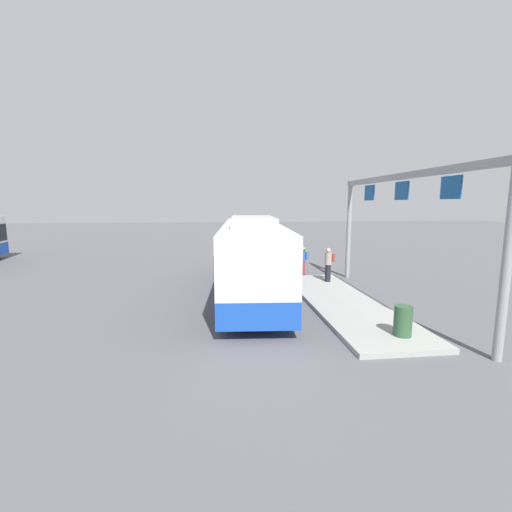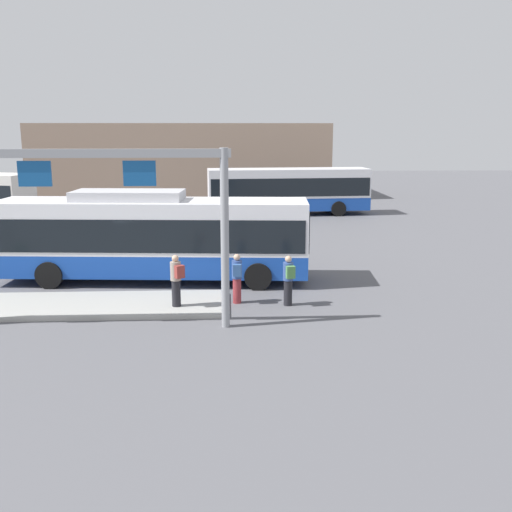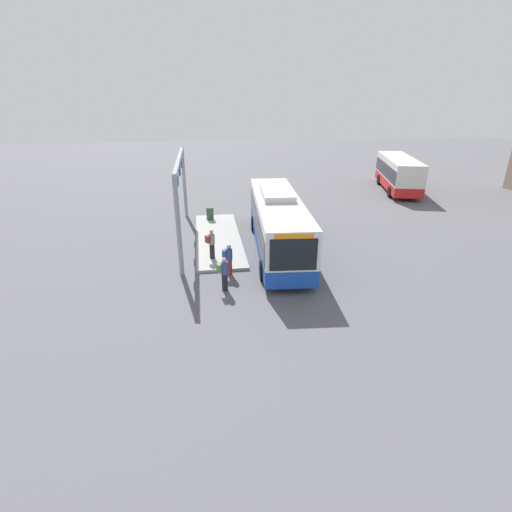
{
  "view_description": "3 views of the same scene",
  "coord_description": "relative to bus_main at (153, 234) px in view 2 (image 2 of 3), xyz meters",
  "views": [
    {
      "loc": [
        -15.48,
        1.66,
        4.03
      ],
      "look_at": [
        2.68,
        -0.49,
        1.28
      ],
      "focal_mm": 24.72,
      "sensor_mm": 36.0,
      "label": 1
    },
    {
      "loc": [
        2.8,
        -22.16,
        5.7
      ],
      "look_at": [
        3.8,
        -1.95,
        1.35
      ],
      "focal_mm": 41.51,
      "sensor_mm": 36.0,
      "label": 2
    },
    {
      "loc": [
        21.03,
        -4.31,
        8.56
      ],
      "look_at": [
        3.95,
        -1.85,
        1.32
      ],
      "focal_mm": 26.93,
      "sensor_mm": 36.0,
      "label": 3
    }
  ],
  "objects": [
    {
      "name": "station_building",
      "position": [
        -0.91,
        29.58,
        1.27
      ],
      "size": [
        24.48,
        8.0,
        6.16
      ],
      "primitive_type": "cube",
      "color": "gray",
      "rests_on": "ground"
    },
    {
      "name": "person_waiting_mid",
      "position": [
        1.19,
        -3.94,
        -0.76
      ],
      "size": [
        0.55,
        0.6,
        1.67
      ],
      "rotation": [
        0.0,
        0.0,
        2.16
      ],
      "color": "black",
      "rests_on": "platform_curb"
    },
    {
      "name": "person_waiting_near",
      "position": [
        3.12,
        -3.14,
        -0.92
      ],
      "size": [
        0.34,
        0.52,
        1.67
      ],
      "rotation": [
        0.0,
        0.0,
        1.58
      ],
      "color": "maroon",
      "rests_on": "ground"
    },
    {
      "name": "bus_background_right",
      "position": [
        6.97,
        17.7,
        -0.03
      ],
      "size": [
        10.94,
        3.31,
        3.1
      ],
      "rotation": [
        0.0,
        0.0,
        3.21
      ],
      "color": "#1947AD",
      "rests_on": "ground"
    },
    {
      "name": "person_boarding",
      "position": [
        4.8,
        -3.49,
        -0.92
      ],
      "size": [
        0.41,
        0.57,
        1.67
      ],
      "rotation": [
        0.0,
        0.0,
        1.77
      ],
      "color": "black",
      "rests_on": "ground"
    },
    {
      "name": "ground_plane",
      "position": [
        0.01,
        -0.0,
        -1.81
      ],
      "size": [
        120.0,
        120.0,
        0.0
      ],
      "primitive_type": "plane",
      "color": "#56565B"
    },
    {
      "name": "bus_main",
      "position": [
        0.0,
        0.0,
        0.0
      ],
      "size": [
        11.79,
        3.4,
        3.46
      ],
      "rotation": [
        0.0,
        0.0,
        -0.08
      ],
      "color": "#1947AD",
      "rests_on": "ground"
    },
    {
      "name": "platform_curb",
      "position": [
        -2.23,
        -3.42,
        -1.73
      ],
      "size": [
        10.0,
        2.8,
        0.16
      ],
      "primitive_type": "cube",
      "color": "#9E9E99",
      "rests_on": "ground"
    },
    {
      "name": "platform_sign_gantry",
      "position": [
        -2.46,
        -5.54,
        2.01
      ],
      "size": [
        10.8,
        0.24,
        5.2
      ],
      "color": "gray",
      "rests_on": "ground"
    }
  ]
}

